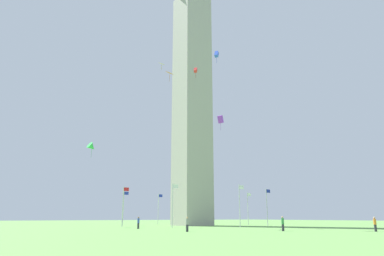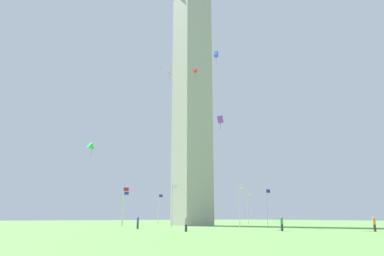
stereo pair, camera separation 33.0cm
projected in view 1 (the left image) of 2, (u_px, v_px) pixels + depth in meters
The scene contains 20 objects.
ground_plane at pixel (192, 226), 70.56m from camera, with size 260.00×260.00×0.00m, color #609347.
obelisk_monument at pixel (192, 88), 77.58m from camera, with size 6.37×6.37×57.88m.
flagpole_n at pixel (248, 207), 79.24m from camera, with size 1.12×0.14×7.01m.
flagpole_ne at pixel (205, 207), 85.50m from camera, with size 1.12×0.14×7.01m.
flagpole_e at pixel (158, 207), 83.58m from camera, with size 1.12×0.14×7.01m.
flagpole_se at pixel (124, 206), 74.60m from camera, with size 1.12×0.14×7.01m.
flagpole_s at pixel (123, 204), 63.83m from camera, with size 1.12×0.14×7.01m.
flagpole_sw at pixel (173, 203), 57.57m from camera, with size 1.12×0.14×7.01m.
flagpole_w at pixel (240, 203), 59.49m from camera, with size 1.12×0.14×7.01m.
flagpole_nw at pixel (267, 205), 68.46m from camera, with size 1.12×0.14×7.01m.
person_gray_shirt at pixel (187, 224), 41.19m from camera, with size 0.32×0.32×1.71m.
person_blue_shirt at pixel (138, 223), 51.51m from camera, with size 0.32×0.32×1.72m.
person_green_shirt at pixel (283, 224), 43.23m from camera, with size 0.32×0.32×1.77m.
person_orange_shirt at pixel (375, 224), 41.73m from camera, with size 0.32×0.32×1.69m.
kite_blue_box at pixel (217, 54), 60.82m from camera, with size 1.14×1.07×2.23m.
kite_green_delta at pixel (92, 147), 65.38m from camera, with size 2.07×1.73×2.87m.
kite_purple_box at pixel (221, 119), 66.89m from camera, with size 1.45×1.26×2.95m.
kite_yellow_diamond at pixel (162, 64), 62.68m from camera, with size 1.03×0.97×1.40m.
kite_orange_diamond at pixel (170, 73), 66.68m from camera, with size 1.55×1.50×1.94m.
kite_red_box at pixel (196, 70), 68.80m from camera, with size 1.14×1.17×2.15m.
Camera 1 is at (-39.41, -61.62, 1.65)m, focal length 33.34 mm.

